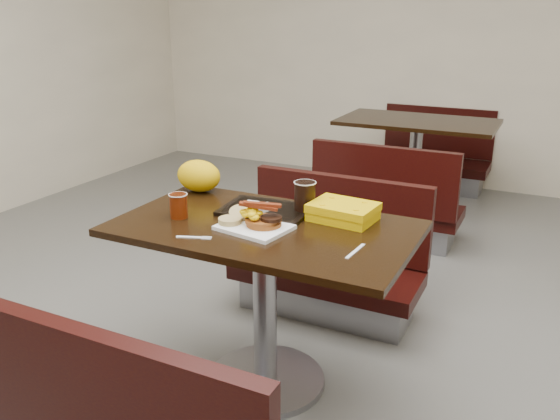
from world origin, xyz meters
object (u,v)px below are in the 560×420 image
at_px(bench_near_n, 326,252).
at_px(coffee_cup_near, 179,206).
at_px(bench_far_n, 433,150).
at_px(paper_bag, 199,176).
at_px(knife, 355,251).
at_px(coffee_cup_far, 305,196).
at_px(table_near, 265,308).
at_px(bench_near_s, 165,407).
at_px(pancake_stack, 264,222).
at_px(hashbrown_sleeve_left, 251,205).
at_px(tray, 266,210).
at_px(bench_far_s, 390,191).
at_px(hashbrown_sleeve_right, 264,207).
at_px(platter, 254,227).
at_px(table_far, 414,166).
at_px(fork, 189,237).
at_px(clamshell, 343,212).

relative_size(bench_near_n, coffee_cup_near, 9.81).
xyz_separation_m(bench_far_n, paper_bag, (-0.49, -3.03, 0.47)).
distance_m(knife, coffee_cup_far, 0.45).
height_order(coffee_cup_near, paper_bag, paper_bag).
bearing_deg(coffee_cup_far, table_near, -114.11).
distance_m(bench_near_n, paper_bag, 0.80).
height_order(bench_near_s, coffee_cup_near, coffee_cup_near).
xyz_separation_m(pancake_stack, knife, (0.40, -0.06, -0.03)).
bearing_deg(hashbrown_sleeve_left, tray, 12.44).
height_order(bench_far_s, hashbrown_sleeve_right, hashbrown_sleeve_right).
bearing_deg(tray, coffee_cup_far, 14.98).
relative_size(platter, coffee_cup_far, 2.19).
bearing_deg(table_far, coffee_cup_near, -97.67).
relative_size(bench_near_n, knife, 6.68).
bearing_deg(coffee_cup_near, table_far, 82.33).
bearing_deg(platter, bench_near_n, 98.71).
relative_size(platter, fork, 1.95).
bearing_deg(table_far, hashbrown_sleeve_right, -91.44).
relative_size(fork, hashbrown_sleeve_left, 1.85).
distance_m(bench_near_n, coffee_cup_near, 0.96).
bearing_deg(platter, table_far, 99.36).
bearing_deg(hashbrown_sleeve_right, coffee_cup_near, -122.40).
xyz_separation_m(bench_near_n, tray, (-0.07, -0.56, 0.40)).
relative_size(bench_near_s, bench_near_n, 1.00).
bearing_deg(paper_bag, table_far, 78.10).
relative_size(bench_far_s, tray, 2.71).
bearing_deg(hashbrown_sleeve_left, bench_near_n, 71.17).
bearing_deg(table_near, coffee_cup_near, -167.89).
height_order(knife, hashbrown_sleeve_left, hashbrown_sleeve_left).
bearing_deg(bench_far_s, coffee_cup_far, -86.99).
height_order(coffee_cup_near, knife, coffee_cup_near).
distance_m(knife, clamshell, 0.33).
distance_m(platter, hashbrown_sleeve_right, 0.19).
xyz_separation_m(bench_near_n, hashbrown_sleeve_right, (-0.06, -0.58, 0.42)).
bearing_deg(coffee_cup_near, tray, 37.15).
bearing_deg(coffee_cup_near, knife, -1.34).
height_order(pancake_stack, coffee_cup_far, coffee_cup_far).
relative_size(bench_far_s, paper_bag, 4.58).
xyz_separation_m(bench_far_n, fork, (-0.19, -3.55, 0.39)).
relative_size(table_far, bench_far_s, 1.20).
bearing_deg(pancake_stack, table_far, 90.43).
xyz_separation_m(bench_far_n, platter, (-0.01, -3.36, 0.40)).
bearing_deg(bench_far_n, table_far, -90.00).
bearing_deg(coffee_cup_far, table_far, 92.13).
relative_size(coffee_cup_near, knife, 0.68).
xyz_separation_m(coffee_cup_near, hashbrown_sleeve_right, (0.30, 0.20, -0.02)).
distance_m(bench_near_s, paper_bag, 1.18).
bearing_deg(fork, table_far, 66.00).
bearing_deg(paper_bag, table_near, -28.80).
bearing_deg(bench_far_s, tray, -92.19).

